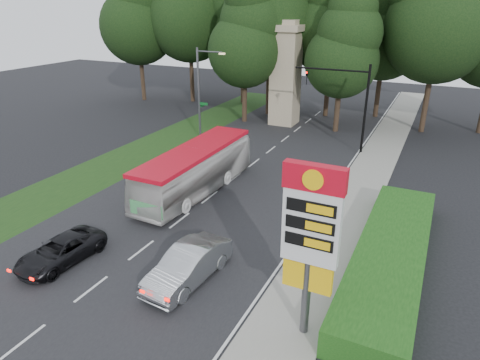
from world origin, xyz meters
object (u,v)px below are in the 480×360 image
at_px(monument, 286,73).
at_px(suv_charcoal, 61,251).
at_px(traffic_signal_mast, 350,96).
at_px(streetlight_signs, 201,90).
at_px(sedan_silver, 188,265).
at_px(transit_bus, 196,171).
at_px(gas_station_pylon, 311,231).

distance_m(monument, suv_charcoal, 28.83).
relative_size(traffic_signal_mast, monument, 0.72).
xyz_separation_m(streetlight_signs, suv_charcoal, (4.19, -20.47, -3.83)).
distance_m(monument, sedan_silver, 27.95).
relative_size(transit_bus, sedan_silver, 2.20).
bearing_deg(gas_station_pylon, traffic_signal_mast, 99.09).
bearing_deg(transit_bus, gas_station_pylon, -39.61).
bearing_deg(sedan_silver, traffic_signal_mast, 89.02).
height_order(traffic_signal_mast, transit_bus, traffic_signal_mast).
relative_size(streetlight_signs, sedan_silver, 1.64).
bearing_deg(suv_charcoal, sedan_silver, 16.71).
bearing_deg(transit_bus, monument, 94.89).
height_order(transit_bus, sedan_silver, transit_bus).
bearing_deg(suv_charcoal, traffic_signal_mast, 73.47).
relative_size(gas_station_pylon, suv_charcoal, 1.55).
relative_size(transit_bus, suv_charcoal, 2.44).
bearing_deg(suv_charcoal, streetlight_signs, 105.71).
distance_m(gas_station_pylon, traffic_signal_mast, 22.29).
distance_m(monument, transit_bus, 18.96).
height_order(streetlight_signs, monument, monument).
relative_size(gas_station_pylon, sedan_silver, 1.40).
bearing_deg(gas_station_pylon, monument, 111.80).
bearing_deg(suv_charcoal, monument, 92.54).
distance_m(transit_bus, sedan_silver, 9.72).
distance_m(traffic_signal_mast, suv_charcoal, 24.35).
distance_m(streetlight_signs, suv_charcoal, 21.25).
bearing_deg(gas_station_pylon, streetlight_signs, 128.96).
bearing_deg(streetlight_signs, gas_station_pylon, -51.04).
height_order(streetlight_signs, sedan_silver, streetlight_signs).
xyz_separation_m(streetlight_signs, monument, (4.99, 7.99, 0.67)).
bearing_deg(suv_charcoal, gas_station_pylon, 6.34).
height_order(gas_station_pylon, monument, monument).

